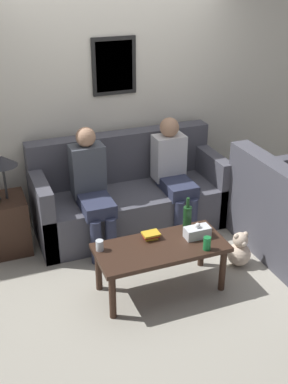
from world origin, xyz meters
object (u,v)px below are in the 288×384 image
Objects in this scene: coffee_table at (161,252)px; teddy_bear at (239,251)px; person_right at (173,170)px; wine_bottle at (187,217)px; person_left at (92,186)px; drinking_glass at (100,245)px; couch_main at (129,197)px.

teddy_bear is at bearing 5.27° from coffee_table.
person_right reaches higher than coffee_table.
person_left reaches higher than wine_bottle.
person_left is (-0.68, 0.79, 0.08)m from wine_bottle.
teddy_bear is at bearing -1.99° from drinking_glass.
couch_main reaches higher than drinking_glass.
couch_main is 0.58m from person_right.
couch_main is 1.06m from wine_bottle.
person_left is at bearing 109.21° from coffee_table.
couch_main is 6.53× the size of wine_bottle.
person_right is 3.37× the size of teddy_bear.
wine_bottle is 0.25× the size of person_left.
coffee_table is at bearing -174.73° from teddy_bear.
wine_bottle is 0.69m from teddy_bear.
person_right is (0.93, 0.06, -0.01)m from person_left.
drinking_glass is at bearing 166.06° from coffee_table.
person_left is 3.45× the size of teddy_bear.
teddy_bear is at bearing -11.62° from wine_bottle.
teddy_bear is (0.29, -0.96, -0.51)m from person_right.
couch_main reaches higher than wine_bottle.
drinking_glass is (-0.64, -1.07, 0.17)m from couch_main.
drinking_glass is at bearing 178.01° from teddy_bear.
drinking_glass is 0.08× the size of person_right.
drinking_glass is at bearing -175.95° from wine_bottle.
coffee_table is (-0.12, -1.20, 0.05)m from couch_main.
teddy_bear is (0.87, 0.08, -0.25)m from coffee_table.
person_right is at bearing 106.58° from teddy_bear.
coffee_table is 1.07m from person_left.
drinking_glass is 0.27× the size of teddy_bear.
person_right is 1.13m from teddy_bear.
wine_bottle is at bearing 168.38° from teddy_bear.
couch_main is at bearing 123.77° from teddy_bear.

